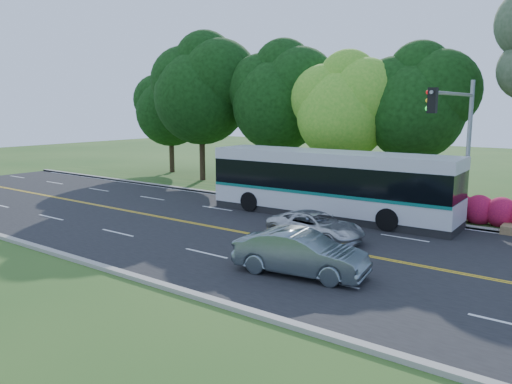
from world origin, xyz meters
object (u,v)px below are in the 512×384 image
Objects in this scene: traffic_signal at (458,132)px; sedan at (300,253)px; transit_bus at (329,185)px; suv at (316,226)px.

sedan is at bearing -106.74° from traffic_signal.
transit_bus is 5.02m from suv.
sedan is at bearing -151.36° from suv.
sedan is (-2.66, -8.84, -3.89)m from traffic_signal.
transit_bus is 3.01× the size of suv.
sedan is at bearing -69.07° from transit_bus.
traffic_signal is 1.59× the size of suv.
transit_bus is 2.86× the size of sedan.
traffic_signal is at bearing -39.88° from suv.
suv is at bearing 14.54° from sedan.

